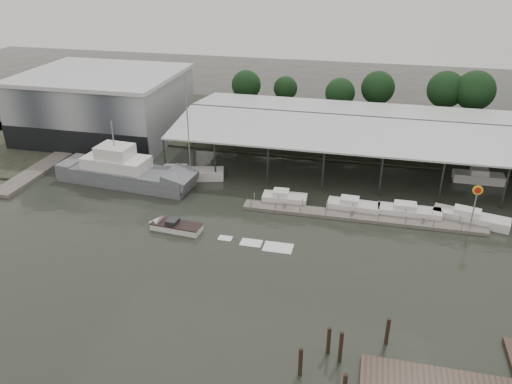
% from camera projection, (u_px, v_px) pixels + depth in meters
% --- Properties ---
extents(ground, '(200.00, 200.00, 0.00)m').
position_uv_depth(ground, '(212.00, 248.00, 52.68)').
color(ground, '#272C24').
rests_on(ground, ground).
extents(land_strip_far, '(140.00, 30.00, 0.30)m').
position_uv_depth(land_strip_far, '(283.00, 124.00, 89.36)').
color(land_strip_far, '#3E4332').
rests_on(land_strip_far, ground).
extents(land_strip_west, '(20.00, 40.00, 0.30)m').
position_uv_depth(land_strip_west, '(46.00, 129.00, 87.03)').
color(land_strip_west, '#3E4332').
rests_on(land_strip_west, ground).
extents(storage_warehouse, '(24.50, 20.50, 10.50)m').
position_uv_depth(storage_warehouse, '(104.00, 104.00, 82.25)').
color(storage_warehouse, '#969BA0').
rests_on(storage_warehouse, ground).
extents(covered_boat_shed, '(58.24, 24.00, 6.96)m').
position_uv_depth(covered_boat_shed, '(384.00, 122.00, 71.00)').
color(covered_boat_shed, silver).
rests_on(covered_boat_shed, ground).
extents(trawler_dock, '(3.00, 18.00, 0.50)m').
position_uv_depth(trawler_dock, '(41.00, 169.00, 70.94)').
color(trawler_dock, slate).
rests_on(trawler_dock, ground).
extents(floating_dock, '(28.00, 2.00, 1.40)m').
position_uv_depth(floating_dock, '(361.00, 217.00, 58.28)').
color(floating_dock, slate).
rests_on(floating_dock, ground).
extents(shell_fuel_sign, '(1.10, 0.18, 5.55)m').
position_uv_depth(shell_fuel_sign, '(476.00, 199.00, 54.19)').
color(shell_fuel_sign, gray).
rests_on(shell_fuel_sign, ground).
extents(grey_trawler, '(19.45, 6.52, 8.84)m').
position_uv_depth(grey_trawler, '(126.00, 172.00, 66.53)').
color(grey_trawler, slate).
rests_on(grey_trawler, ground).
extents(white_sailboat, '(10.26, 5.10, 14.39)m').
position_uv_depth(white_sailboat, '(186.00, 174.00, 68.28)').
color(white_sailboat, white).
rests_on(white_sailboat, ground).
extents(speedboat_underway, '(17.40, 3.61, 2.00)m').
position_uv_depth(speedboat_underway, '(172.00, 226.00, 55.99)').
color(speedboat_underway, white).
rests_on(speedboat_underway, ground).
extents(moored_cruiser_0, '(5.51, 2.39, 1.70)m').
position_uv_depth(moored_cruiser_0, '(284.00, 198.00, 61.75)').
color(moored_cruiser_0, white).
rests_on(moored_cruiser_0, ground).
extents(moored_cruiser_1, '(6.29, 2.56, 1.70)m').
position_uv_depth(moored_cruiser_1, '(353.00, 206.00, 59.89)').
color(moored_cruiser_1, white).
rests_on(moored_cruiser_1, ground).
extents(moored_cruiser_2, '(7.26, 2.24, 1.70)m').
position_uv_depth(moored_cruiser_2, '(408.00, 212.00, 58.61)').
color(moored_cruiser_2, white).
rests_on(moored_cruiser_2, ground).
extents(moored_cruiser_3, '(8.60, 4.21, 1.70)m').
position_uv_depth(moored_cruiser_3, '(470.00, 217.00, 57.35)').
color(moored_cruiser_3, white).
rests_on(moored_cruiser_3, ground).
extents(mooring_pilings, '(6.54, 8.33, 3.48)m').
position_uv_depth(mooring_pilings, '(335.00, 363.00, 36.69)').
color(mooring_pilings, '#312318').
rests_on(mooring_pilings, ground).
extents(horizon_tree_line, '(69.01, 8.78, 10.11)m').
position_uv_depth(horizon_tree_line, '(444.00, 93.00, 86.31)').
color(horizon_tree_line, '#2E2114').
rests_on(horizon_tree_line, ground).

